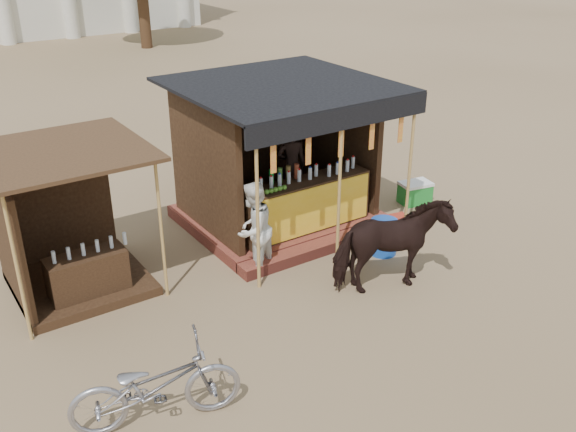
{
  "coord_description": "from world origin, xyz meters",
  "views": [
    {
      "loc": [
        -5.21,
        -6.15,
        5.51
      ],
      "look_at": [
        0.0,
        1.6,
        1.1
      ],
      "focal_mm": 40.0,
      "sensor_mm": 36.0,
      "label": 1
    }
  ],
  "objects": [
    {
      "name": "blue_barrel",
      "position": [
        1.85,
        1.3,
        0.32
      ],
      "size": [
        0.5,
        0.5,
        0.65
      ],
      "primitive_type": "cylinder",
      "rotation": [
        0.0,
        0.0,
        0.05
      ],
      "color": "#1647AB",
      "rests_on": "ground"
    },
    {
      "name": "ground",
      "position": [
        0.0,
        0.0,
        0.0
      ],
      "size": [
        120.0,
        120.0,
        0.0
      ],
      "primitive_type": "plane",
      "color": "#846B4C",
      "rests_on": "ground"
    },
    {
      "name": "secondary_stall",
      "position": [
        -3.17,
        3.24,
        0.85
      ],
      "size": [
        2.4,
        2.4,
        2.38
      ],
      "color": "#3D2716",
      "rests_on": "ground"
    },
    {
      "name": "cow",
      "position": [
        1.1,
        0.31,
        0.78
      ],
      "size": [
        1.99,
        1.28,
        1.55
      ],
      "primitive_type": "imported",
      "rotation": [
        0.0,
        0.0,
        1.31
      ],
      "color": "black",
      "rests_on": "ground"
    },
    {
      "name": "main_stall",
      "position": [
        1.02,
        3.36,
        1.02
      ],
      "size": [
        3.6,
        3.61,
        2.78
      ],
      "color": "brown",
      "rests_on": "ground"
    },
    {
      "name": "cooler",
      "position": [
        3.88,
        2.6,
        0.23
      ],
      "size": [
        0.71,
        0.55,
        0.46
      ],
      "color": "#1C802B",
      "rests_on": "ground"
    },
    {
      "name": "bystander",
      "position": [
        -0.42,
        2.0,
        0.82
      ],
      "size": [
        0.99,
        0.92,
        1.63
      ],
      "primitive_type": "imported",
      "rotation": [
        0.0,
        0.0,
        3.63
      ],
      "color": "white",
      "rests_on": "ground"
    },
    {
      "name": "red_crate",
      "position": [
        2.68,
        1.8,
        0.14
      ],
      "size": [
        0.47,
        0.49,
        0.29
      ],
      "primitive_type": "cube",
      "rotation": [
        0.0,
        0.0,
        -0.2
      ],
      "color": "#A12B1A",
      "rests_on": "ground"
    },
    {
      "name": "motorbike",
      "position": [
        -3.2,
        -0.38,
        0.53
      ],
      "size": [
        2.13,
        1.23,
        1.06
      ],
      "primitive_type": "imported",
      "rotation": [
        0.0,
        0.0,
        1.29
      ],
      "color": "gray",
      "rests_on": "ground"
    }
  ]
}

